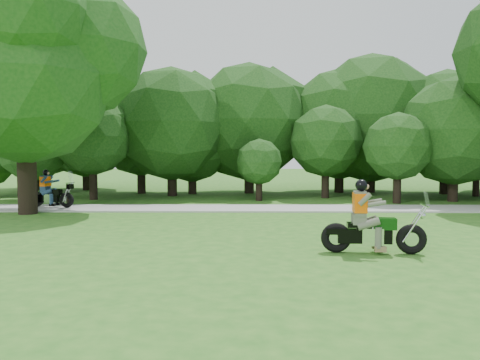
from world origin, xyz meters
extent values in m
plane|color=#28641C|center=(0.00, 0.00, 0.00)|extent=(100.00, 100.00, 0.00)
cube|color=#A3A39E|center=(0.00, 8.00, 0.03)|extent=(60.00, 2.20, 0.06)
cylinder|color=black|center=(2.85, 15.60, 0.90)|extent=(0.51, 0.51, 1.80)
sphere|color=#123911|center=(2.85, 15.60, 3.82)|extent=(6.21, 6.21, 6.21)
cylinder|color=black|center=(-2.21, 15.06, 0.90)|extent=(0.52, 0.52, 1.80)
sphere|color=#123911|center=(-2.21, 15.06, 3.91)|extent=(6.50, 6.50, 6.50)
cylinder|color=black|center=(8.35, 14.68, 0.90)|extent=(0.50, 0.50, 1.80)
sphere|color=#123911|center=(8.35, 14.68, 3.73)|extent=(5.95, 5.95, 5.95)
cylinder|color=black|center=(-12.40, 11.20, 0.72)|extent=(0.36, 0.36, 1.45)
sphere|color=#123911|center=(-12.40, 11.20, 2.50)|extent=(3.22, 3.22, 3.22)
cylinder|color=black|center=(4.61, 15.68, 0.90)|extent=(0.56, 0.56, 1.80)
sphere|color=#123911|center=(4.61, 15.68, 4.15)|extent=(7.22, 7.22, 7.22)
cylinder|color=black|center=(-14.95, 16.91, 0.90)|extent=(0.54, 0.54, 1.80)
sphere|color=#123911|center=(-14.95, 16.91, 4.01)|extent=(6.79, 6.79, 6.79)
cylinder|color=black|center=(4.31, 10.11, 0.77)|extent=(0.35, 0.35, 1.55)
sphere|color=#123911|center=(4.31, 10.11, 2.54)|extent=(3.04, 3.04, 3.04)
cylinder|color=black|center=(-6.23, 13.53, 0.90)|extent=(0.49, 0.49, 1.80)
sphere|color=#123911|center=(-6.23, 13.53, 3.72)|extent=(5.90, 5.90, 5.90)
cylinder|color=black|center=(7.14, 10.92, 0.80)|extent=(0.45, 0.45, 1.61)
sphere|color=#123911|center=(7.14, 10.92, 3.24)|extent=(5.02, 5.02, 5.02)
cylinder|color=black|center=(-9.70, 11.55, 0.90)|extent=(0.38, 0.38, 1.80)
sphere|color=#123911|center=(-9.70, 11.55, 3.00)|extent=(3.70, 3.70, 3.70)
cylinder|color=black|center=(-8.12, 14.85, 0.90)|extent=(0.45, 0.45, 1.80)
sphere|color=#123911|center=(-8.12, 14.85, 3.41)|extent=(4.94, 4.94, 4.94)
cylinder|color=black|center=(-11.86, 17.01, 0.90)|extent=(0.50, 0.50, 1.80)
sphere|color=#123911|center=(-11.86, 17.01, 3.78)|extent=(6.08, 6.08, 6.08)
cylinder|color=black|center=(9.44, 13.43, 0.66)|extent=(0.33, 0.33, 1.31)
sphere|color=#194D16|center=(9.44, 13.43, 2.19)|extent=(2.69, 2.69, 2.69)
cylinder|color=black|center=(1.55, 12.54, 0.83)|extent=(0.38, 0.38, 1.65)
sphere|color=#123911|center=(1.55, 12.54, 2.82)|extent=(3.59, 3.59, 3.59)
cylinder|color=black|center=(-5.31, 14.64, 0.74)|extent=(0.45, 0.45, 1.49)
sphere|color=#123911|center=(-5.31, 14.64, 3.13)|extent=(5.04, 5.04, 5.04)
cylinder|color=black|center=(-1.78, 11.16, 0.56)|extent=(0.31, 0.31, 1.12)
sphere|color=#123911|center=(-1.78, 11.16, 1.83)|extent=(2.17, 2.17, 2.17)
cylinder|color=black|center=(-10.50, 6.50, 2.10)|extent=(0.68, 0.68, 4.20)
sphere|color=#194D16|center=(-10.50, 6.50, 5.00)|extent=(6.40, 6.40, 6.40)
sphere|color=#194D16|center=(-8.74, 7.30, 6.20)|extent=(5.12, 5.12, 5.12)
torus|color=black|center=(-0.35, -0.01, 0.34)|extent=(0.70, 0.26, 0.69)
torus|color=black|center=(1.32, -0.18, 0.34)|extent=(0.70, 0.26, 0.69)
cube|color=black|center=(0.29, -0.07, 0.39)|extent=(1.22, 0.35, 0.31)
cube|color=silver|center=(0.45, -0.09, 0.39)|extent=(0.50, 0.38, 0.39)
cube|color=black|center=(0.72, -0.12, 0.69)|extent=(0.54, 0.34, 0.26)
cube|color=black|center=(0.15, -0.06, 0.65)|extent=(0.54, 0.36, 0.10)
cylinder|color=silver|center=(1.36, -0.18, 0.69)|extent=(0.53, 0.09, 0.82)
cylinder|color=silver|center=(1.59, -0.20, 1.11)|extent=(0.10, 0.63, 0.04)
cube|color=#545A49|center=(0.15, -0.06, 0.79)|extent=(0.33, 0.40, 0.24)
cube|color=#545A49|center=(0.17, -0.06, 1.14)|extent=(0.29, 0.44, 0.55)
cube|color=#FF5F05|center=(0.17, -0.06, 1.16)|extent=(0.33, 0.48, 0.43)
sphere|color=black|center=(0.20, -0.07, 1.55)|extent=(0.28, 0.28, 0.28)
torus|color=black|center=(-10.92, 8.16, 0.37)|extent=(0.64, 0.31, 0.62)
torus|color=black|center=(-9.57, 7.86, 0.37)|extent=(0.64, 0.31, 0.62)
cube|color=black|center=(-10.41, 8.05, 0.41)|extent=(1.01, 0.43, 0.28)
cube|color=silver|center=(-10.27, 8.01, 0.41)|extent=(0.48, 0.39, 0.35)
cube|color=black|center=(-10.06, 7.97, 0.68)|extent=(0.51, 0.36, 0.23)
cube|color=black|center=(-10.51, 8.07, 0.65)|extent=(0.51, 0.38, 0.09)
cylinder|color=silver|center=(-9.54, 7.85, 0.68)|extent=(0.35, 0.12, 0.80)
cylinder|color=silver|center=(-9.39, 7.82, 1.06)|extent=(0.16, 0.56, 0.03)
cube|color=black|center=(-10.92, 7.96, 0.41)|extent=(0.39, 0.19, 0.30)
cube|color=black|center=(-10.83, 8.34, 0.41)|extent=(0.39, 0.19, 0.30)
cube|color=navy|center=(-10.51, 8.07, 0.77)|extent=(0.33, 0.39, 0.21)
cube|color=navy|center=(-10.50, 8.07, 1.09)|extent=(0.31, 0.41, 0.50)
cube|color=#FF5F05|center=(-10.50, 8.07, 1.11)|extent=(0.34, 0.45, 0.39)
sphere|color=black|center=(-10.47, 8.06, 1.46)|extent=(0.25, 0.25, 0.25)
camera|label=1|loc=(-2.44, -10.65, 2.34)|focal=35.00mm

